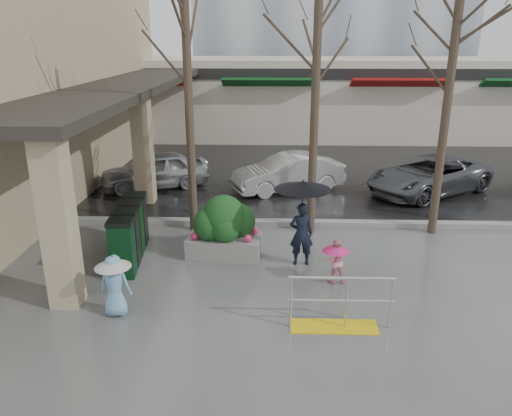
# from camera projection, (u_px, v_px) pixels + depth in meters

# --- Properties ---
(ground) EXTENTS (120.00, 120.00, 0.00)m
(ground) POSITION_uv_depth(u_px,v_px,m) (264.00, 294.00, 10.33)
(ground) COLOR #51514F
(ground) RESTS_ON ground
(street_asphalt) EXTENTS (120.00, 36.00, 0.01)m
(street_asphalt) POSITION_uv_depth(u_px,v_px,m) (270.00, 122.00, 31.12)
(street_asphalt) COLOR black
(street_asphalt) RESTS_ON ground
(curb) EXTENTS (120.00, 0.30, 0.15)m
(curb) POSITION_uv_depth(u_px,v_px,m) (267.00, 223.00, 14.09)
(curb) COLOR gray
(curb) RESTS_ON ground
(near_building) EXTENTS (6.00, 18.00, 8.00)m
(near_building) POSITION_uv_depth(u_px,v_px,m) (4.00, 70.00, 16.88)
(near_building) COLOR tan
(near_building) RESTS_ON ground
(canopy_slab) EXTENTS (2.80, 18.00, 0.25)m
(canopy_slab) POSITION_uv_depth(u_px,v_px,m) (127.00, 81.00, 16.86)
(canopy_slab) COLOR #2D2823
(canopy_slab) RESTS_ON pillar_front
(pillar_front) EXTENTS (0.55, 0.55, 3.50)m
(pillar_front) POSITION_uv_depth(u_px,v_px,m) (58.00, 221.00, 9.41)
(pillar_front) COLOR tan
(pillar_front) RESTS_ON ground
(pillar_back) EXTENTS (0.55, 0.55, 3.50)m
(pillar_back) POSITION_uv_depth(u_px,v_px,m) (143.00, 148.00, 15.56)
(pillar_back) COLOR tan
(pillar_back) RESTS_ON ground
(storefront_row) EXTENTS (34.00, 6.74, 4.00)m
(storefront_row) POSITION_uv_depth(u_px,v_px,m) (308.00, 97.00, 26.59)
(storefront_row) COLOR beige
(storefront_row) RESTS_ON ground
(handrail) EXTENTS (1.90, 0.50, 1.03)m
(handrail) POSITION_uv_depth(u_px,v_px,m) (338.00, 309.00, 9.03)
(handrail) COLOR yellow
(handrail) RESTS_ON ground
(tree_west) EXTENTS (3.20, 3.20, 6.80)m
(tree_west) POSITION_uv_depth(u_px,v_px,m) (186.00, 35.00, 12.14)
(tree_west) COLOR #382B21
(tree_west) RESTS_ON ground
(tree_midwest) EXTENTS (3.20, 3.20, 7.00)m
(tree_midwest) POSITION_uv_depth(u_px,v_px,m) (318.00, 29.00, 11.99)
(tree_midwest) COLOR #382B21
(tree_midwest) RESTS_ON ground
(tree_mideast) EXTENTS (3.20, 3.20, 6.50)m
(tree_mideast) POSITION_uv_depth(u_px,v_px,m) (454.00, 45.00, 12.01)
(tree_mideast) COLOR #382B21
(tree_mideast) RESTS_ON ground
(woman) EXTENTS (1.30, 1.30, 2.05)m
(woman) POSITION_uv_depth(u_px,v_px,m) (302.00, 210.00, 11.28)
(woman) COLOR black
(woman) RESTS_ON ground
(child_pink) EXTENTS (0.58, 0.58, 1.01)m
(child_pink) POSITION_uv_depth(u_px,v_px,m) (336.00, 257.00, 10.66)
(child_pink) COLOR pink
(child_pink) RESTS_ON ground
(child_blue) EXTENTS (0.69, 0.69, 1.22)m
(child_blue) POSITION_uv_depth(u_px,v_px,m) (114.00, 280.00, 9.35)
(child_blue) COLOR #70A5C7
(child_blue) RESTS_ON ground
(planter) EXTENTS (1.83, 1.07, 1.53)m
(planter) POSITION_uv_depth(u_px,v_px,m) (224.00, 227.00, 11.93)
(planter) COLOR gray
(planter) RESTS_ON ground
(news_boxes) EXTENTS (0.77, 2.42, 1.33)m
(news_boxes) POSITION_uv_depth(u_px,v_px,m) (130.00, 233.00, 11.78)
(news_boxes) COLOR #0B3318
(news_boxes) RESTS_ON ground
(car_a) EXTENTS (3.99, 2.74, 1.26)m
(car_a) POSITION_uv_depth(u_px,v_px,m) (155.00, 170.00, 17.42)
(car_a) COLOR #B0B1B5
(car_a) RESTS_ON ground
(car_b) EXTENTS (4.04, 2.71, 1.26)m
(car_b) POSITION_uv_depth(u_px,v_px,m) (288.00, 173.00, 17.09)
(car_b) COLOR silver
(car_b) RESTS_ON ground
(car_c) EXTENTS (4.93, 4.25, 1.26)m
(car_c) POSITION_uv_depth(u_px,v_px,m) (429.00, 175.00, 16.80)
(car_c) COLOR #515458
(car_c) RESTS_ON ground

